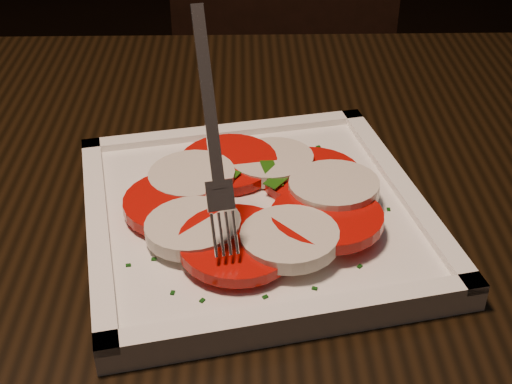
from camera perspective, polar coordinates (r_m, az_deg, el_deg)
table at (r=0.59m, az=-0.79°, el=-11.69°), size 1.22×0.83×0.75m
chair at (r=1.30m, az=1.64°, el=9.67°), size 0.47×0.47×0.93m
plate at (r=0.53m, az=0.00°, el=-2.01°), size 0.29×0.29×0.01m
caprese_salad at (r=0.52m, az=0.01°, el=-0.47°), size 0.20×0.20×0.02m
fork at (r=0.45m, az=-3.78°, el=5.46°), size 0.05×0.08×0.14m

